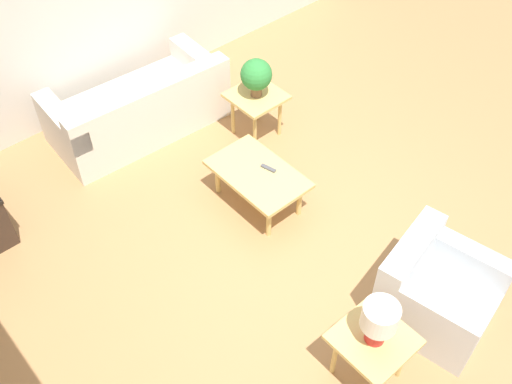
# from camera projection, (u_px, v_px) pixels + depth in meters

# --- Properties ---
(ground_plane) EXTENTS (14.00, 14.00, 0.00)m
(ground_plane) POSITION_uv_depth(u_px,v_px,m) (301.00, 230.00, 5.80)
(ground_plane) COLOR #A87A4C
(sofa) EXTENTS (1.03, 1.96, 0.76)m
(sofa) POSITION_uv_depth(u_px,v_px,m) (140.00, 109.00, 6.63)
(sofa) COLOR silver
(sofa) RESTS_ON ground_plane
(armchair) EXTENTS (0.99, 0.97, 0.76)m
(armchair) POSITION_uv_depth(u_px,v_px,m) (434.00, 291.00, 4.95)
(armchair) COLOR silver
(armchair) RESTS_ON ground_plane
(coffee_table) EXTENTS (0.97, 0.60, 0.42)m
(coffee_table) POSITION_uv_depth(u_px,v_px,m) (258.00, 176.00, 5.79)
(coffee_table) COLOR tan
(coffee_table) RESTS_ON ground_plane
(side_table_plant) EXTENTS (0.54, 0.54, 0.54)m
(side_table_plant) POSITION_uv_depth(u_px,v_px,m) (256.00, 101.00, 6.46)
(side_table_plant) COLOR tan
(side_table_plant) RESTS_ON ground_plane
(side_table_lamp) EXTENTS (0.54, 0.54, 0.54)m
(side_table_lamp) POSITION_uv_depth(u_px,v_px,m) (373.00, 344.00, 4.45)
(side_table_lamp) COLOR tan
(side_table_lamp) RESTS_ON ground_plane
(potted_plant) EXTENTS (0.34, 0.34, 0.43)m
(potted_plant) POSITION_uv_depth(u_px,v_px,m) (256.00, 75.00, 6.22)
(potted_plant) COLOR brown
(potted_plant) RESTS_ON side_table_plant
(table_lamp) EXTENTS (0.27, 0.27, 0.40)m
(table_lamp) POSITION_uv_depth(u_px,v_px,m) (379.00, 320.00, 4.21)
(table_lamp) COLOR red
(table_lamp) RESTS_ON side_table_lamp
(remote_control) EXTENTS (0.16, 0.08, 0.02)m
(remote_control) POSITION_uv_depth(u_px,v_px,m) (268.00, 168.00, 5.78)
(remote_control) COLOR #4C4C51
(remote_control) RESTS_ON coffee_table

